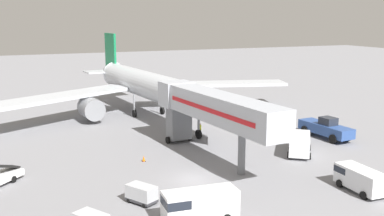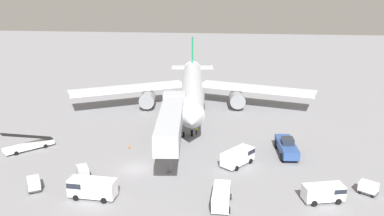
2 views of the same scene
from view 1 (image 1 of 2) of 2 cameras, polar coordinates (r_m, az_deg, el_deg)
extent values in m
plane|color=gray|center=(42.09, 0.24, -8.86)|extent=(300.00, 300.00, 0.00)
cylinder|color=silver|center=(66.01, -4.75, 2.61)|extent=(7.21, 33.20, 3.89)
cone|color=silver|center=(50.04, 4.02, -0.17)|extent=(4.19, 4.27, 3.81)
cone|color=silver|center=(84.00, -10.29, 4.53)|extent=(4.29, 6.42, 3.69)
cube|color=#147A47|center=(82.23, -10.03, 6.91)|extent=(0.84, 4.78, 6.22)
cube|color=silver|center=(82.93, -8.33, 4.64)|extent=(4.99, 3.93, 0.24)
cube|color=silver|center=(81.41, -11.40, 4.41)|extent=(4.99, 3.93, 0.24)
cube|color=silver|center=(74.95, 2.93, 3.00)|extent=(23.11, 10.90, 0.44)
cube|color=silver|center=(65.37, -16.02, 1.35)|extent=(22.29, 14.81, 0.44)
cylinder|color=gray|center=(72.01, 0.93, 1.25)|extent=(3.30, 4.08, 2.93)
cylinder|color=gray|center=(65.24, -12.34, -0.06)|extent=(3.30, 4.08, 2.93)
cylinder|color=gray|center=(55.24, 0.82, -1.81)|extent=(0.28, 0.28, 2.87)
cylinder|color=black|center=(55.58, 0.82, -3.25)|extent=(0.46, 1.13, 1.10)
cylinder|color=gray|center=(69.14, -3.71, 0.83)|extent=(0.28, 0.28, 2.87)
cylinder|color=black|center=(69.41, -3.69, -0.33)|extent=(0.46, 1.13, 1.10)
cylinder|color=gray|center=(67.38, -7.14, 0.49)|extent=(0.28, 0.28, 2.87)
cylinder|color=black|center=(67.66, -7.11, -0.70)|extent=(0.46, 1.13, 1.10)
cube|color=#B2B7C1|center=(45.23, 3.61, -0.04)|extent=(4.65, 18.54, 2.70)
cube|color=red|center=(44.46, 1.95, -0.22)|extent=(1.44, 15.35, 0.44)
cube|color=#B2B7C1|center=(53.62, -1.94, 1.77)|extent=(3.69, 3.10, 2.84)
cube|color=#232833|center=(54.73, -2.55, 2.22)|extent=(3.31, 0.54, 0.90)
cube|color=slate|center=(53.74, -1.63, -1.79)|extent=(2.70, 2.02, 3.89)
cylinder|color=black|center=(53.61, -2.98, -3.98)|extent=(0.37, 0.82, 0.80)
cylinder|color=black|center=(54.85, -0.29, -3.61)|extent=(0.37, 0.82, 0.80)
cylinder|color=slate|center=(43.10, 6.15, -5.44)|extent=(0.70, 0.70, 4.29)
cube|color=#2D4C8E|center=(58.10, 16.16, -2.47)|extent=(2.81, 7.54, 1.16)
cube|color=#232833|center=(57.61, 16.46, -1.55)|extent=(1.70, 1.92, 0.90)
cylinder|color=black|center=(57.34, 18.55, -3.39)|extent=(0.49, 1.13, 1.10)
cylinder|color=black|center=(55.87, 17.05, -3.68)|extent=(0.49, 1.13, 1.10)
cylinder|color=black|center=(60.62, 15.28, -2.42)|extent=(0.49, 1.13, 1.10)
cylinder|color=black|center=(59.23, 13.78, -2.67)|extent=(0.49, 1.13, 1.10)
cylinder|color=black|center=(44.29, -21.18, -8.21)|extent=(0.58, 0.58, 0.60)
cube|color=silver|center=(41.54, 20.12, -8.20)|extent=(2.01, 4.77, 1.70)
cube|color=#1E232D|center=(42.56, 18.72, -7.10)|extent=(1.94, 1.57, 0.54)
cylinder|color=black|center=(42.28, 17.80, -8.85)|extent=(0.36, 0.69, 0.68)
cylinder|color=black|center=(43.39, 19.66, -8.44)|extent=(0.36, 0.69, 0.68)
cylinder|color=black|center=(40.22, 20.46, -10.07)|extent=(0.36, 0.69, 0.68)
cylinder|color=black|center=(41.39, 22.34, -9.60)|extent=(0.36, 0.69, 0.68)
cube|color=white|center=(33.76, 1.02, -11.75)|extent=(5.54, 2.36, 2.01)
cube|color=#1E232D|center=(33.05, -2.03, -11.44)|extent=(1.88, 2.11, 0.64)
cylinder|color=black|center=(34.47, -2.21, -12.97)|extent=(0.71, 0.40, 0.68)
cylinder|color=black|center=(35.49, 3.10, -12.25)|extent=(0.71, 0.40, 0.68)
cube|color=silver|center=(50.52, 13.15, -4.27)|extent=(4.70, 5.28, 1.83)
cube|color=#1E232D|center=(52.08, 13.20, -3.35)|extent=(2.66, 2.56, 0.59)
cylinder|color=black|center=(52.27, 12.04, -4.68)|extent=(0.71, 0.77, 0.68)
cylinder|color=black|center=(52.27, 14.24, -4.79)|extent=(0.71, 0.77, 0.68)
cylinder|color=black|center=(49.27, 11.91, -5.66)|extent=(0.71, 0.77, 0.68)
cylinder|color=black|center=(49.27, 14.25, -5.77)|extent=(0.71, 0.77, 0.68)
cube|color=#38383D|center=(37.31, -6.24, -11.17)|extent=(2.33, 2.74, 0.22)
cube|color=silver|center=(37.07, -6.26, -10.25)|extent=(2.33, 2.74, 1.06)
cylinder|color=black|center=(37.50, -7.83, -11.27)|extent=(0.28, 0.37, 0.36)
cylinder|color=black|center=(38.29, -6.53, -10.75)|extent=(0.28, 0.37, 0.36)
cylinder|color=black|center=(36.41, -5.92, -11.93)|extent=(0.28, 0.37, 0.36)
cylinder|color=black|center=(37.23, -4.62, -11.37)|extent=(0.28, 0.37, 0.36)
cylinder|color=#1E2333|center=(56.73, 0.99, -3.12)|extent=(0.30, 0.30, 0.78)
cylinder|color=#D8EA19|center=(56.56, 1.00, -2.43)|extent=(0.40, 0.40, 0.62)
sphere|color=tan|center=(56.46, 1.00, -2.01)|extent=(0.21, 0.21, 0.21)
cube|color=black|center=(47.48, -5.98, -6.54)|extent=(0.38, 0.38, 0.03)
cone|color=orange|center=(47.39, -5.98, -6.21)|extent=(0.32, 0.32, 0.56)
camera|label=2|loc=(32.65, 94.11, 16.06)|focal=38.81mm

